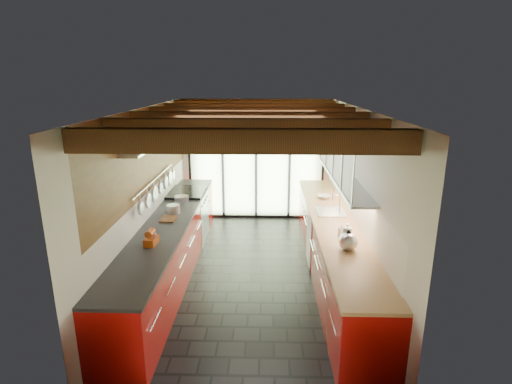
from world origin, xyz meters
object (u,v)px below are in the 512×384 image
at_px(stand_mixer, 151,238).
at_px(soap_bottle, 342,230).
at_px(bowl, 324,197).
at_px(paper_towel, 347,237).
at_px(kettle, 348,240).

distance_m(stand_mixer, soap_bottle, 2.57).
relative_size(soap_bottle, bowl, 0.71).
relative_size(paper_towel, bowl, 1.35).
bearing_deg(bowl, kettle, -90.00).
relative_size(kettle, bowl, 1.43).
xyz_separation_m(soap_bottle, bowl, (0.00, 1.78, -0.05)).
relative_size(stand_mixer, soap_bottle, 1.51).
relative_size(kettle, soap_bottle, 2.01).
xyz_separation_m(kettle, soap_bottle, (0.00, 0.46, -0.04)).
height_order(paper_towel, soap_bottle, paper_towel).
bearing_deg(stand_mixer, kettle, -2.27).
bearing_deg(stand_mixer, paper_towel, -0.28).
distance_m(soap_bottle, bowl, 1.78).
distance_m(stand_mixer, bowl, 3.33).
distance_m(stand_mixer, paper_towel, 2.54).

